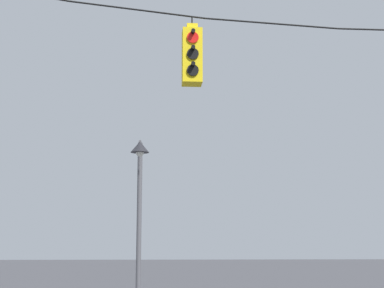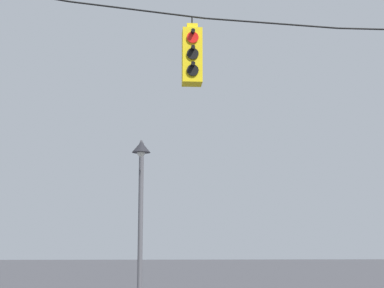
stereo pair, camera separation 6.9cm
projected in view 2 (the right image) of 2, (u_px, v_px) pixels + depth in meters
traffic_light_near_left_pole at (192, 56)px, 10.18m from camera, size 0.34×0.46×1.22m
street_lamp at (141, 198)px, 14.25m from camera, size 0.45×0.78×4.96m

